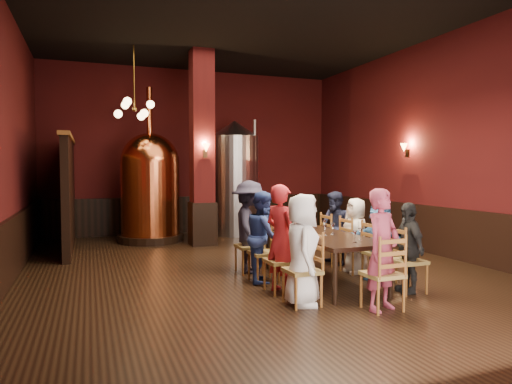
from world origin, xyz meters
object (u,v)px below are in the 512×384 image
object	(u,v)px
person_2	(264,236)
steel_vessel	(235,178)
copper_kettle	(150,186)
dining_table	(322,238)
person_0	(302,250)
person_1	(281,238)
rose_vase	(308,214)

from	to	relation	value
person_2	steel_vessel	bearing A→B (deg)	6.10
person_2	copper_kettle	size ratio (longest dim) A/B	0.38
dining_table	person_2	bearing A→B (deg)	158.78
person_2	copper_kettle	distance (m)	4.85
steel_vessel	person_0	bearing A→B (deg)	-99.76
person_1	steel_vessel	world-z (taller)	steel_vessel
person_2	steel_vessel	distance (m)	5.25
person_0	person_2	xyz separation A→B (m)	(-0.02, 1.33, -0.01)
dining_table	person_1	xyz separation A→B (m)	(-0.84, -0.34, 0.09)
rose_vase	steel_vessel	bearing A→B (deg)	87.71
copper_kettle	steel_vessel	bearing A→B (deg)	10.04
person_0	rose_vase	distance (m)	1.92
person_2	rose_vase	size ratio (longest dim) A/B	3.75
steel_vessel	rose_vase	bearing A→B (deg)	-92.29
person_1	person_0	bearing A→B (deg)	160.85
dining_table	person_0	xyz separation A→B (m)	(-0.83, -1.01, 0.04)
dining_table	person_2	xyz separation A→B (m)	(-0.86, 0.32, 0.03)
copper_kettle	rose_vase	size ratio (longest dim) A/B	9.80
dining_table	person_1	size ratio (longest dim) A/B	1.55
dining_table	steel_vessel	xyz separation A→B (m)	(0.27, 5.38, 0.84)
copper_kettle	person_0	bearing A→B (deg)	-78.78
person_1	rose_vase	distance (m)	1.37
person_2	person_1	bearing A→B (deg)	-160.50
person_1	rose_vase	world-z (taller)	person_1
person_1	copper_kettle	size ratio (longest dim) A/B	0.42
person_0	person_1	world-z (taller)	person_1
person_1	steel_vessel	xyz separation A→B (m)	(1.11, 5.73, 0.75)
dining_table	steel_vessel	distance (m)	5.45
copper_kettle	person_1	bearing A→B (deg)	-77.52
copper_kettle	steel_vessel	world-z (taller)	copper_kettle
dining_table	copper_kettle	distance (m)	5.41
dining_table	copper_kettle	world-z (taller)	copper_kettle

